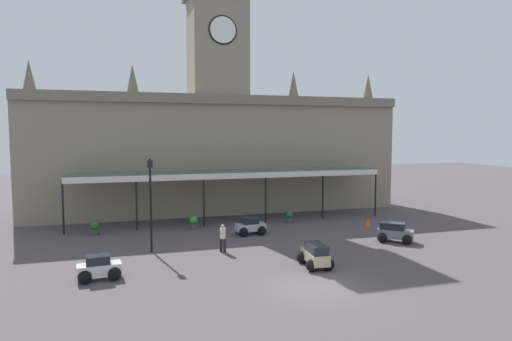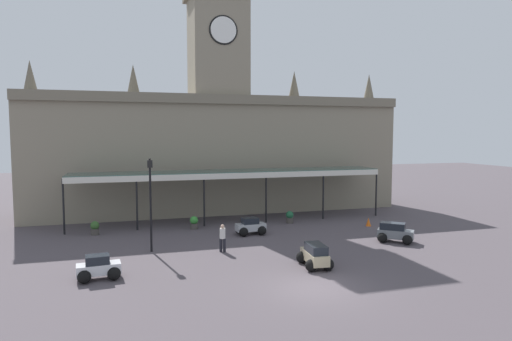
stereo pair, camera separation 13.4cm
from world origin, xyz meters
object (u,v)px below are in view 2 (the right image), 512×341
(car_silver_sedan, at_px, (251,227))
(traffic_cone, at_px, (368,222))
(victorian_lamppost, at_px, (150,195))
(car_white_sedan, at_px, (99,269))
(planter_near_kerb, at_px, (95,228))
(car_beige_estate, at_px, (315,256))
(planter_forecourt_centre, at_px, (194,222))
(pedestrian_near_entrance, at_px, (223,237))
(car_grey_estate, at_px, (395,234))
(planter_by_canopy, at_px, (290,217))

(car_silver_sedan, relative_size, traffic_cone, 3.31)
(victorian_lamppost, height_order, traffic_cone, victorian_lamppost)
(car_white_sedan, distance_m, car_silver_sedan, 12.03)
(victorian_lamppost, relative_size, planter_near_kerb, 5.87)
(car_beige_estate, bearing_deg, planter_forecourt_centre, 113.00)
(pedestrian_near_entrance, relative_size, planter_near_kerb, 1.74)
(car_grey_estate, xyz_separation_m, pedestrian_near_entrance, (-11.30, 0.83, 0.34))
(planter_near_kerb, bearing_deg, planter_by_canopy, -0.29)
(car_grey_estate, bearing_deg, car_silver_sedan, 150.45)
(traffic_cone, bearing_deg, pedestrian_near_entrance, -161.50)
(planter_near_kerb, xyz_separation_m, planter_by_canopy, (14.53, -0.07, 0.00))
(victorian_lamppost, relative_size, planter_forecourt_centre, 5.87)
(victorian_lamppost, bearing_deg, car_silver_sedan, 21.03)
(car_white_sedan, distance_m, planter_forecourt_centre, 11.76)
(traffic_cone, relative_size, planter_near_kerb, 0.66)
(car_grey_estate, relative_size, planter_by_canopy, 2.50)
(car_silver_sedan, distance_m, traffic_cone, 9.44)
(pedestrian_near_entrance, distance_m, planter_near_kerb, 10.32)
(planter_near_kerb, height_order, planter_by_canopy, same)
(car_beige_estate, bearing_deg, car_silver_sedan, 98.30)
(car_silver_sedan, xyz_separation_m, car_beige_estate, (1.21, -8.27, 0.06))
(car_grey_estate, distance_m, traffic_cone, 5.05)
(car_silver_sedan, relative_size, pedestrian_near_entrance, 1.26)
(traffic_cone, relative_size, planter_by_canopy, 0.66)
(car_grey_estate, distance_m, planter_forecourt_centre, 14.24)
(pedestrian_near_entrance, xyz_separation_m, planter_by_canopy, (6.91, 6.89, -0.42))
(car_white_sedan, distance_m, car_grey_estate, 18.29)
(car_grey_estate, distance_m, car_silver_sedan, 9.70)
(car_beige_estate, height_order, pedestrian_near_entrance, pedestrian_near_entrance)
(car_silver_sedan, distance_m, planter_near_kerb, 10.90)
(car_silver_sedan, xyz_separation_m, planter_near_kerb, (-10.48, 3.01, -0.01))
(planter_near_kerb, bearing_deg, victorian_lamppost, -58.12)
(car_grey_estate, bearing_deg, planter_forecourt_centre, 147.28)
(car_silver_sedan, distance_m, victorian_lamppost, 8.00)
(pedestrian_near_entrance, relative_size, traffic_cone, 2.63)
(car_grey_estate, xyz_separation_m, planter_forecourt_centre, (-11.98, 7.70, -0.07))
(victorian_lamppost, xyz_separation_m, traffic_cone, (16.38, 2.83, -3.13))
(car_grey_estate, xyz_separation_m, traffic_cone, (0.99, 4.95, -0.25))
(pedestrian_near_entrance, distance_m, planter_forecourt_centre, 6.91)
(traffic_cone, bearing_deg, car_beige_estate, -134.29)
(car_white_sedan, bearing_deg, car_grey_estate, 7.26)
(planter_forecourt_centre, bearing_deg, planter_near_kerb, 179.21)
(car_white_sedan, xyz_separation_m, planter_by_canopy, (13.76, 10.03, -0.01))
(car_grey_estate, height_order, planter_near_kerb, car_grey_estate)
(pedestrian_near_entrance, relative_size, planter_forecourt_centre, 1.74)
(car_white_sedan, distance_m, planter_by_canopy, 17.03)
(car_beige_estate, height_order, planter_by_canopy, car_beige_estate)
(car_beige_estate, height_order, planter_near_kerb, car_beige_estate)
(planter_forecourt_centre, bearing_deg, victorian_lamppost, -121.38)
(planter_near_kerb, bearing_deg, car_silver_sedan, -16.01)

